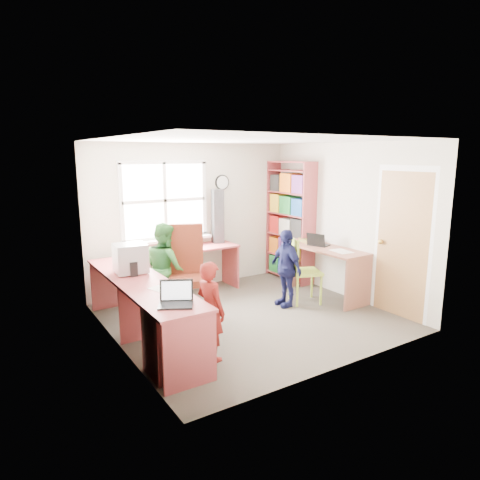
{
  "coord_description": "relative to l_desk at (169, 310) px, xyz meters",
  "views": [
    {
      "loc": [
        -3.13,
        -4.66,
        2.22
      ],
      "look_at": [
        0.0,
        0.25,
        1.05
      ],
      "focal_mm": 32.0,
      "sensor_mm": 36.0,
      "label": 1
    }
  ],
  "objects": [
    {
      "name": "speaker_a",
      "position": [
        -0.21,
        0.6,
        0.39
      ],
      "size": [
        0.09,
        0.09,
        0.18
      ],
      "rotation": [
        0.0,
        0.0,
        -0.03
      ],
      "color": "black",
      "rests_on": "l_desk"
    },
    {
      "name": "l_desk",
      "position": [
        0.0,
        0.0,
        0.0
      ],
      "size": [
        2.38,
        2.95,
        0.75
      ],
      "color": "#AE4548",
      "rests_on": "ground"
    },
    {
      "name": "paper_a",
      "position": [
        -0.11,
        -0.08,
        0.3
      ],
      "size": [
        0.28,
        0.34,
        0.0
      ],
      "rotation": [
        0.0,
        0.0,
        0.29
      ],
      "color": "silver",
      "rests_on": "l_desk"
    },
    {
      "name": "wooden_chair",
      "position": [
        2.29,
        0.38,
        0.08
      ],
      "size": [
        0.56,
        0.56,
        1.0
      ],
      "rotation": [
        0.0,
        0.0,
        -0.36
      ],
      "color": "#AAC742",
      "rests_on": "ground"
    },
    {
      "name": "person_navy",
      "position": [
        2.02,
        0.4,
        0.12
      ],
      "size": [
        0.31,
        0.69,
        1.15
      ],
      "primitive_type": "imported",
      "rotation": [
        0.0,
        0.0,
        -1.62
      ],
      "color": "#141640",
      "rests_on": "ground"
    },
    {
      "name": "swivel_chair",
      "position": [
        0.64,
        0.85,
        0.09
      ],
      "size": [
        0.78,
        0.78,
        1.27
      ],
      "rotation": [
        0.0,
        0.0,
        -0.43
      ],
      "color": "black",
      "rests_on": "ground"
    },
    {
      "name": "person_green",
      "position": [
        0.42,
        1.1,
        0.19
      ],
      "size": [
        0.5,
        0.64,
        1.29
      ],
      "primitive_type": "imported",
      "rotation": [
        0.0,
        0.0,
        1.58
      ],
      "color": "#31742E",
      "rests_on": "ground"
    },
    {
      "name": "bookshelf",
      "position": [
        2.96,
        1.47,
        0.55
      ],
      "size": [
        0.3,
        1.02,
        2.1
      ],
      "color": "#AE4548",
      "rests_on": "ground"
    },
    {
      "name": "laptop_right",
      "position": [
        2.8,
        0.58,
        0.38
      ],
      "size": [
        0.35,
        0.38,
        0.21
      ],
      "rotation": [
        0.0,
        0.0,
        1.95
      ],
      "color": "black",
      "rests_on": "right_desk"
    },
    {
      "name": "game_box",
      "position": [
        2.9,
        0.87,
        0.36
      ],
      "size": [
        0.34,
        0.34,
        0.06
      ],
      "rotation": [
        0.0,
        0.0,
        -0.21
      ],
      "color": "red",
      "rests_on": "right_desk"
    },
    {
      "name": "laptop_left",
      "position": [
        -0.18,
        -0.61,
        0.35
      ],
      "size": [
        0.43,
        0.41,
        0.23
      ],
      "rotation": [
        0.0,
        0.0,
        -0.5
      ],
      "color": "black",
      "rests_on": "l_desk"
    },
    {
      "name": "person_red",
      "position": [
        0.27,
        -0.5,
        0.1
      ],
      "size": [
        0.34,
        0.45,
        1.11
      ],
      "primitive_type": "imported",
      "rotation": [
        0.0,
        0.0,
        1.78
      ],
      "color": "maroon",
      "rests_on": "ground"
    },
    {
      "name": "right_desk",
      "position": [
        2.86,
        0.39,
        0.11
      ],
      "size": [
        0.64,
        1.37,
        0.79
      ],
      "rotation": [
        0.0,
        0.0,
        0.01
      ],
      "color": "#9C624E",
      "rests_on": "ground"
    },
    {
      "name": "speaker_b",
      "position": [
        -0.16,
        1.08,
        0.38
      ],
      "size": [
        0.09,
        0.09,
        0.17
      ],
      "rotation": [
        0.0,
        0.0,
        0.0
      ],
      "color": "black",
      "rests_on": "l_desk"
    },
    {
      "name": "crt_monitor",
      "position": [
        -0.18,
        0.75,
        0.48
      ],
      "size": [
        0.41,
        0.37,
        0.38
      ],
      "rotation": [
        0.0,
        0.0,
        -0.07
      ],
      "color": "gray",
      "rests_on": "l_desk"
    },
    {
      "name": "potted_plant",
      "position": [
        0.71,
        1.77,
        0.43
      ],
      "size": [
        0.16,
        0.13,
        0.28
      ],
      "primitive_type": "imported",
      "rotation": [
        0.0,
        0.0,
        0.07
      ],
      "color": "#317B3C",
      "rests_on": "l_desk"
    },
    {
      "name": "paper_b",
      "position": [
        2.83,
        0.09,
        0.33
      ],
      "size": [
        0.27,
        0.35,
        0.0
      ],
      "rotation": [
        0.0,
        0.0,
        -0.11
      ],
      "color": "silver",
      "rests_on": "right_desk"
    },
    {
      "name": "room",
      "position": [
        1.32,
        0.38,
        0.76
      ],
      "size": [
        3.64,
        3.44,
        2.44
      ],
      "color": "#413B33",
      "rests_on": "ground"
    },
    {
      "name": "cd_tower",
      "position": [
        1.68,
        1.81,
        0.74
      ],
      "size": [
        0.21,
        0.19,
        0.9
      ],
      "rotation": [
        0.0,
        0.0,
        -0.19
      ],
      "color": "black",
      "rests_on": "l_desk"
    }
  ]
}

